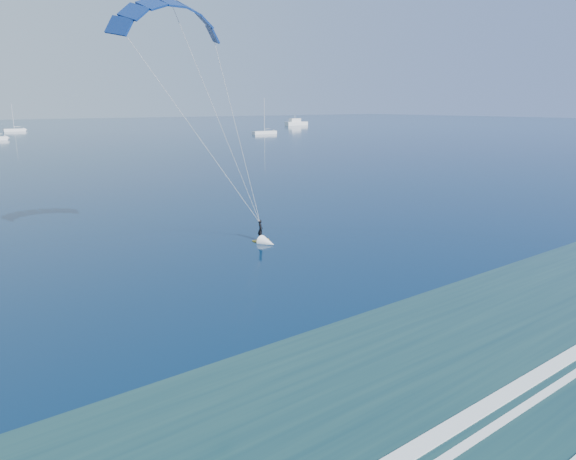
{
  "coord_description": "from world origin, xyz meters",
  "views": [
    {
      "loc": [
        -16.27,
        -0.05,
        11.51
      ],
      "look_at": [
        4.75,
        27.87,
        2.92
      ],
      "focal_mm": 32.0,
      "sensor_mm": 36.0,
      "label": 1
    }
  ],
  "objects_px": {
    "motor_yacht": "(296,123)",
    "sailboat_4": "(264,132)",
    "sailboat_3": "(14,130)",
    "kitesurfer_rig": "(220,125)"
  },
  "relations": [
    {
      "from": "motor_yacht",
      "to": "sailboat_4",
      "type": "xyz_separation_m",
      "value": [
        -62.28,
        -59.83,
        -0.79
      ]
    },
    {
      "from": "kitesurfer_rig",
      "to": "sailboat_3",
      "type": "bearing_deg",
      "value": 84.24
    },
    {
      "from": "sailboat_3",
      "to": "sailboat_4",
      "type": "bearing_deg",
      "value": -47.23
    },
    {
      "from": "motor_yacht",
      "to": "sailboat_4",
      "type": "bearing_deg",
      "value": -136.15
    },
    {
      "from": "sailboat_3",
      "to": "sailboat_4",
      "type": "relative_size",
      "value": 0.84
    },
    {
      "from": "motor_yacht",
      "to": "sailboat_4",
      "type": "distance_m",
      "value": 86.37
    },
    {
      "from": "motor_yacht",
      "to": "sailboat_4",
      "type": "height_order",
      "value": "sailboat_4"
    },
    {
      "from": "sailboat_3",
      "to": "sailboat_4",
      "type": "xyz_separation_m",
      "value": [
        75.37,
        -81.47,
        0.01
      ]
    },
    {
      "from": "kitesurfer_rig",
      "to": "motor_yacht",
      "type": "xyz_separation_m",
      "value": [
        159.62,
        196.29,
        -8.51
      ]
    },
    {
      "from": "sailboat_3",
      "to": "sailboat_4",
      "type": "distance_m",
      "value": 110.99
    }
  ]
}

